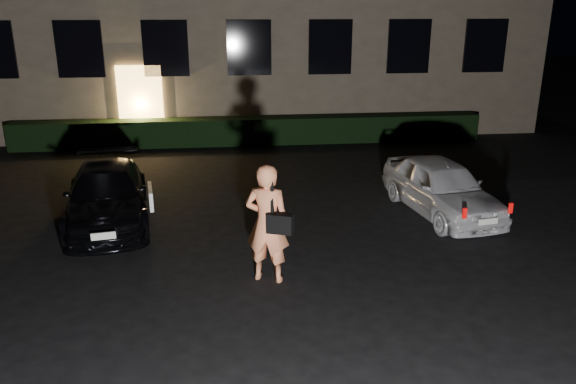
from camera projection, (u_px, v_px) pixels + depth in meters
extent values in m
plane|color=black|center=(286.00, 310.00, 8.39)|extent=(80.00, 80.00, 0.00)
cube|color=#FFBB58|center=(141.00, 105.00, 17.92)|extent=(1.40, 0.10, 2.50)
cube|color=black|center=(80.00, 49.00, 17.19)|extent=(1.40, 0.10, 1.70)
cube|color=black|center=(166.00, 49.00, 17.46)|extent=(1.40, 0.10, 1.70)
cube|color=black|center=(249.00, 48.00, 17.73)|extent=(1.40, 0.10, 1.70)
cube|color=black|center=(330.00, 47.00, 18.00)|extent=(1.40, 0.10, 1.70)
cube|color=black|center=(409.00, 47.00, 18.27)|extent=(1.40, 0.10, 1.70)
cube|color=black|center=(485.00, 46.00, 18.54)|extent=(1.40, 0.10, 1.70)
cube|color=black|center=(252.00, 131.00, 18.14)|extent=(15.00, 0.70, 0.85)
imported|color=black|center=(107.00, 195.00, 11.63)|extent=(2.19, 4.16, 1.15)
cube|color=white|center=(151.00, 196.00, 11.13)|extent=(0.20, 0.82, 0.38)
cube|color=silver|center=(103.00, 236.00, 9.77)|extent=(0.42, 0.10, 0.13)
imported|color=silver|center=(441.00, 187.00, 12.07)|extent=(1.97, 3.69, 1.19)
cube|color=red|center=(465.00, 213.00, 10.40)|extent=(0.08, 0.06, 0.20)
cube|color=red|center=(511.00, 208.00, 10.66)|extent=(0.08, 0.06, 0.20)
cube|color=silver|center=(488.00, 221.00, 10.55)|extent=(0.40, 0.10, 0.12)
imported|color=#EF8959|center=(267.00, 223.00, 9.01)|extent=(0.85, 0.70, 1.99)
cube|color=black|center=(280.00, 223.00, 8.81)|extent=(0.44, 0.31, 0.32)
cube|color=black|center=(272.00, 195.00, 8.74)|extent=(0.07, 0.08, 0.62)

